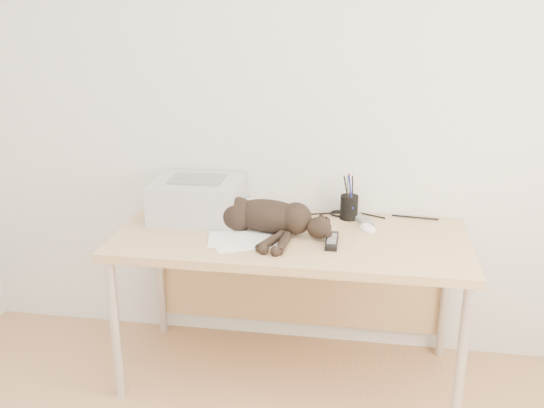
% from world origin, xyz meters
% --- Properties ---
extents(wall_back, '(3.50, 0.00, 3.50)m').
position_xyz_m(wall_back, '(0.00, 1.75, 1.30)').
color(wall_back, silver).
rests_on(wall_back, floor).
extents(desk, '(1.60, 0.70, 0.74)m').
position_xyz_m(desk, '(0.00, 1.48, 0.61)').
color(desk, tan).
rests_on(desk, floor).
extents(printer, '(0.43, 0.37, 0.20)m').
position_xyz_m(printer, '(-0.48, 1.55, 0.84)').
color(printer, '#A0A0A5').
rests_on(printer, desk).
extents(papers, '(0.35, 0.29, 0.01)m').
position_xyz_m(papers, '(-0.20, 1.28, 0.74)').
color(papers, white).
rests_on(papers, desk).
extents(cat, '(0.70, 0.40, 0.16)m').
position_xyz_m(cat, '(-0.13, 1.41, 0.81)').
color(cat, black).
rests_on(cat, desk).
extents(mug, '(0.14, 0.14, 0.10)m').
position_xyz_m(mug, '(-0.27, 1.62, 0.79)').
color(mug, white).
rests_on(mug, desk).
extents(pen_cup, '(0.09, 0.09, 0.22)m').
position_xyz_m(pen_cup, '(0.25, 1.65, 0.80)').
color(pen_cup, black).
rests_on(pen_cup, desk).
extents(remote_grey, '(0.14, 0.19, 0.02)m').
position_xyz_m(remote_grey, '(0.30, 1.64, 0.75)').
color(remote_grey, slate).
rests_on(remote_grey, desk).
extents(remote_black, '(0.05, 0.19, 0.02)m').
position_xyz_m(remote_black, '(0.19, 1.32, 0.75)').
color(remote_black, black).
rests_on(remote_black, desk).
extents(mouse, '(0.11, 0.13, 0.04)m').
position_xyz_m(mouse, '(0.34, 1.52, 0.76)').
color(mouse, white).
rests_on(mouse, desk).
extents(cable_tangle, '(1.36, 0.09, 0.01)m').
position_xyz_m(cable_tangle, '(0.00, 1.70, 0.75)').
color(cable_tangle, black).
rests_on(cable_tangle, desk).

